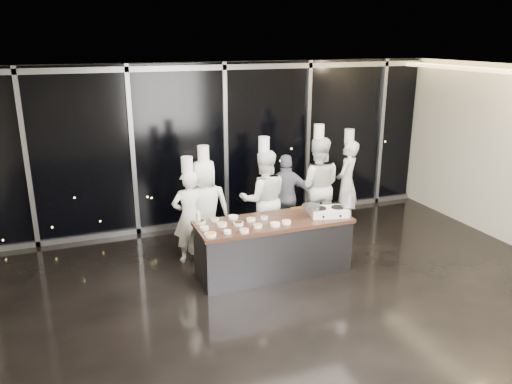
# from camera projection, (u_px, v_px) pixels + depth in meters

# --- Properties ---
(ground) EXTENTS (9.00, 9.00, 0.00)m
(ground) POSITION_uv_depth(u_px,v_px,m) (297.00, 298.00, 7.27)
(ground) COLOR black
(ground) RESTS_ON ground
(room_shell) EXTENTS (9.02, 7.02, 3.21)m
(room_shell) POSITION_uv_depth(u_px,v_px,m) (313.00, 146.00, 6.66)
(room_shell) COLOR beige
(room_shell) RESTS_ON ground
(window_wall) EXTENTS (8.90, 0.11, 3.20)m
(window_wall) POSITION_uv_depth(u_px,v_px,m) (225.00, 145.00, 9.86)
(window_wall) COLOR black
(window_wall) RESTS_ON ground
(demo_counter) EXTENTS (2.46, 0.86, 0.90)m
(demo_counter) POSITION_uv_depth(u_px,v_px,m) (273.00, 246.00, 7.94)
(demo_counter) COLOR #37373D
(demo_counter) RESTS_ON ground
(stove) EXTENTS (0.65, 0.48, 0.14)m
(stove) POSITION_uv_depth(u_px,v_px,m) (329.00, 212.00, 8.00)
(stove) COLOR white
(stove) RESTS_ON demo_counter
(frying_pan) EXTENTS (0.53, 0.34, 0.05)m
(frying_pan) POSITION_uv_depth(u_px,v_px,m) (311.00, 206.00, 7.93)
(frying_pan) COLOR gray
(frying_pan) RESTS_ON stove
(stock_pot) EXTENTS (0.27, 0.27, 0.22)m
(stock_pot) POSITION_uv_depth(u_px,v_px,m) (348.00, 199.00, 7.99)
(stock_pot) COLOR #B8B8BA
(stock_pot) RESTS_ON stove
(prep_bowls) EXTENTS (1.39, 0.75, 0.05)m
(prep_bowls) POSITION_uv_depth(u_px,v_px,m) (236.00, 224.00, 7.57)
(prep_bowls) COLOR white
(prep_bowls) RESTS_ON demo_counter
(squeeze_bottle) EXTENTS (0.06, 0.06, 0.23)m
(squeeze_bottle) POSITION_uv_depth(u_px,v_px,m) (198.00, 217.00, 7.63)
(squeeze_bottle) COLOR white
(squeeze_bottle) RESTS_ON demo_counter
(chef_far_left) EXTENTS (0.60, 0.41, 1.81)m
(chef_far_left) POSITION_uv_depth(u_px,v_px,m) (189.00, 215.00, 8.28)
(chef_far_left) COLOR white
(chef_far_left) RESTS_ON ground
(chef_left) EXTENTS (0.92, 0.69, 1.94)m
(chef_left) POSITION_uv_depth(u_px,v_px,m) (205.00, 208.00, 8.48)
(chef_left) COLOR white
(chef_left) RESTS_ON ground
(chef_center) EXTENTS (0.97, 0.81, 2.02)m
(chef_center) POSITION_uv_depth(u_px,v_px,m) (264.00, 199.00, 8.82)
(chef_center) COLOR white
(chef_center) RESTS_ON ground
(guest) EXTENTS (1.02, 0.65, 1.61)m
(guest) POSITION_uv_depth(u_px,v_px,m) (286.00, 197.00, 9.25)
(guest) COLOR #121533
(guest) RESTS_ON ground
(chef_right) EXTENTS (1.13, 1.02, 2.13)m
(chef_right) POSITION_uv_depth(u_px,v_px,m) (317.00, 186.00, 9.41)
(chef_right) COLOR white
(chef_right) RESTS_ON ground
(chef_side) EXTENTS (0.75, 0.72, 1.95)m
(chef_side) POSITION_uv_depth(u_px,v_px,m) (347.00, 182.00, 9.90)
(chef_side) COLOR white
(chef_side) RESTS_ON ground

